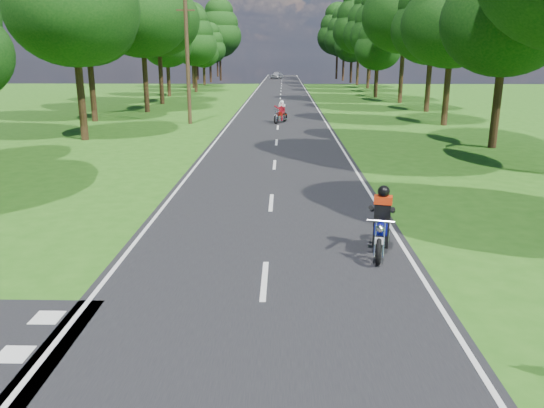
{
  "coord_description": "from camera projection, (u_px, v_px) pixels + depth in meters",
  "views": [
    {
      "loc": [
        0.38,
        -8.11,
        4.51
      ],
      "look_at": [
        0.11,
        4.0,
        1.1
      ],
      "focal_mm": 35.0,
      "sensor_mm": 36.0,
      "label": 1
    }
  ],
  "objects": [
    {
      "name": "ground",
      "position": [
        260.0,
        329.0,
        9.03
      ],
      "size": [
        160.0,
        160.0,
        0.0
      ],
      "primitive_type": "plane",
      "color": "#265D15",
      "rests_on": "ground"
    },
    {
      "name": "main_road",
      "position": [
        280.0,
        98.0,
        57.15
      ],
      "size": [
        7.0,
        140.0,
        0.02
      ],
      "primitive_type": "cube",
      "color": "black",
      "rests_on": "ground"
    },
    {
      "name": "road_markings",
      "position": [
        279.0,
        100.0,
        55.34
      ],
      "size": [
        7.4,
        140.0,
        0.01
      ],
      "color": "silver",
      "rests_on": "main_road"
    },
    {
      "name": "treeline",
      "position": [
        293.0,
        23.0,
        64.57
      ],
      "size": [
        40.0,
        115.35,
        14.78
      ],
      "color": "black",
      "rests_on": "ground"
    },
    {
      "name": "telegraph_pole",
      "position": [
        188.0,
        62.0,
        35.0
      ],
      "size": [
        1.2,
        0.26,
        8.0
      ],
      "color": "#382616",
      "rests_on": "ground"
    },
    {
      "name": "rider_near_blue",
      "position": [
        382.0,
        220.0,
        12.32
      ],
      "size": [
        1.04,
        1.99,
        1.58
      ],
      "primitive_type": null,
      "rotation": [
        0.0,
        0.0,
        -0.23
      ],
      "color": "#0C1087",
      "rests_on": "main_road"
    },
    {
      "name": "rider_far_red",
      "position": [
        281.0,
        112.0,
        36.29
      ],
      "size": [
        1.28,
        1.91,
        1.51
      ],
      "primitive_type": null,
      "rotation": [
        0.0,
        0.0,
        -0.41
      ],
      "color": "#A5170C",
      "rests_on": "main_road"
    },
    {
      "name": "distant_car",
      "position": [
        277.0,
        75.0,
        104.08
      ],
      "size": [
        2.76,
        4.47,
        1.42
      ],
      "primitive_type": "imported",
      "rotation": [
        0.0,
        0.0,
        -0.28
      ],
      "color": "#B1B4B9",
      "rests_on": "main_road"
    }
  ]
}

